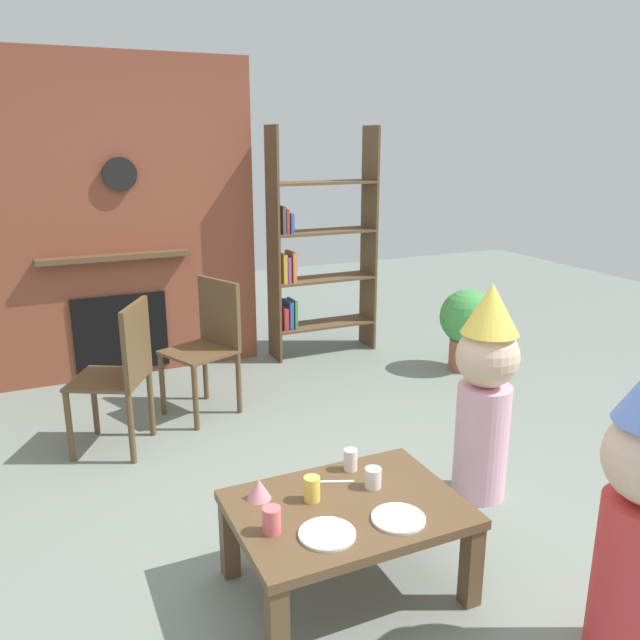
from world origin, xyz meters
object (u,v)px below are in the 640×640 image
(paper_cup_near_left, at_px, (312,489))
(dining_chair_middle, at_px, (209,338))
(coffee_table, at_px, (347,519))
(potted_plant_tall, at_px, (467,323))
(bookshelf, at_px, (315,254))
(child_in_pink, at_px, (485,387))
(paper_cup_far_left, at_px, (351,460))
(paper_cup_center, at_px, (272,520))
(paper_plate_rear, at_px, (398,518))
(paper_cup_near_right, at_px, (373,478))
(birthday_cake_slice, at_px, (259,489))
(paper_plate_front, at_px, (327,534))
(dining_chair_left, at_px, (123,368))

(paper_cup_near_left, relative_size, dining_chair_middle, 0.12)
(coffee_table, relative_size, potted_plant_tall, 1.39)
(potted_plant_tall, bearing_deg, bookshelf, 136.77)
(child_in_pink, bearing_deg, bookshelf, -114.90)
(coffee_table, bearing_deg, paper_cup_far_left, 60.32)
(child_in_pink, xyz_separation_m, dining_chair_middle, (-0.98, 1.64, -0.09))
(coffee_table, relative_size, paper_cup_center, 8.99)
(coffee_table, distance_m, paper_cup_far_left, 0.30)
(paper_plate_rear, relative_size, dining_chair_middle, 0.23)
(potted_plant_tall, bearing_deg, paper_plate_rear, -132.04)
(paper_cup_far_left, height_order, paper_plate_rear, paper_cup_far_left)
(paper_cup_near_right, xyz_separation_m, birthday_cake_slice, (-0.46, 0.11, 0.00))
(paper_cup_near_left, height_order, birthday_cake_slice, paper_cup_near_left)
(paper_cup_far_left, bearing_deg, bookshelf, 69.18)
(paper_cup_center, relative_size, potted_plant_tall, 0.15)
(paper_cup_near_right, bearing_deg, paper_plate_rear, -96.28)
(paper_plate_front, relative_size, dining_chair_middle, 0.24)
(coffee_table, distance_m, paper_plate_front, 0.23)
(coffee_table, xyz_separation_m, birthday_cake_slice, (-0.31, 0.19, 0.11))
(paper_plate_front, relative_size, paper_plate_rear, 1.02)
(child_in_pink, xyz_separation_m, potted_plant_tall, (1.09, 1.58, -0.21))
(paper_cup_center, xyz_separation_m, paper_plate_rear, (0.47, -0.13, -0.04))
(paper_cup_center, xyz_separation_m, dining_chair_left, (-0.29, 1.71, 0.07))
(paper_plate_rear, bearing_deg, birthday_cake_slice, 140.02)
(paper_cup_near_left, distance_m, paper_plate_front, 0.25)
(birthday_cake_slice, bearing_deg, coffee_table, -31.96)
(paper_plate_front, xyz_separation_m, potted_plant_tall, (2.21, 2.11, -0.01))
(paper_cup_near_left, xyz_separation_m, paper_plate_rear, (0.25, -0.26, -0.05))
(paper_plate_rear, distance_m, birthday_cake_slice, 0.57)
(coffee_table, bearing_deg, paper_cup_near_right, 25.54)
(paper_cup_near_right, bearing_deg, potted_plant_tall, 44.78)
(paper_plate_front, bearing_deg, birthday_cake_slice, 112.87)
(bookshelf, height_order, paper_plate_rear, bookshelf)
(coffee_table, xyz_separation_m, dining_chair_middle, (-0.02, 2.01, 0.18))
(dining_chair_left, distance_m, dining_chair_middle, 0.70)
(bookshelf, distance_m, paper_cup_near_left, 3.04)
(dining_chair_left, bearing_deg, paper_cup_center, 127.59)
(paper_cup_center, distance_m, birthday_cake_slice, 0.24)
(child_in_pink, height_order, dining_chair_left, child_in_pink)
(paper_plate_rear, bearing_deg, child_in_pink, 33.41)
(paper_cup_near_left, height_order, paper_plate_front, paper_cup_near_left)
(dining_chair_middle, height_order, potted_plant_tall, dining_chair_middle)
(paper_cup_center, relative_size, child_in_pink, 0.09)
(dining_chair_middle, bearing_deg, paper_cup_near_right, 71.78)
(paper_plate_front, height_order, child_in_pink, child_in_pink)
(dining_chair_middle, bearing_deg, birthday_cake_slice, 57.61)
(paper_cup_near_right, bearing_deg, birthday_cake_slice, 166.17)
(paper_cup_near_right, height_order, potted_plant_tall, potted_plant_tall)
(bookshelf, relative_size, dining_chair_middle, 2.11)
(paper_plate_front, distance_m, paper_plate_rear, 0.29)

